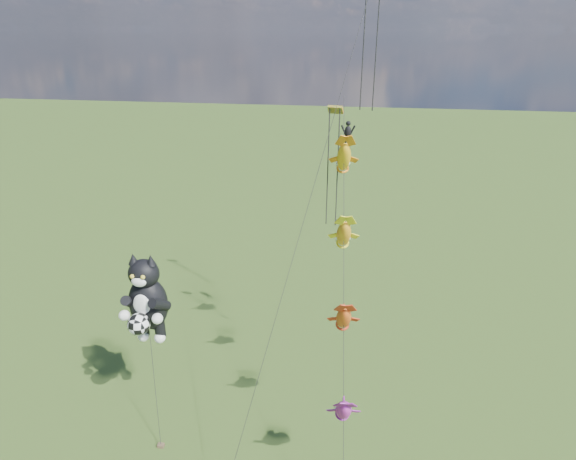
# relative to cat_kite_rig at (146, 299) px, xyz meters

# --- Properties ---
(cat_kite_rig) EXTENTS (3.00, 4.32, 12.11)m
(cat_kite_rig) POSITION_rel_cat_kite_rig_xyz_m (0.00, 0.00, 0.00)
(cat_kite_rig) COLOR brown
(cat_kite_rig) RESTS_ON ground
(fish_windsock_rig) EXTENTS (2.20, 15.88, 20.47)m
(fish_windsock_rig) POSITION_rel_cat_kite_rig_xyz_m (11.89, 0.55, 2.35)
(fish_windsock_rig) COLOR brown
(fish_windsock_rig) RESTS_ON ground
(parafoil_rig) EXTENTS (7.30, 16.45, 28.19)m
(parafoil_rig) POSITION_rel_cat_kite_rig_xyz_m (11.39, 6.48, 10.29)
(parafoil_rig) COLOR brown
(parafoil_rig) RESTS_ON ground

